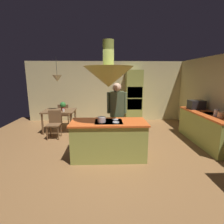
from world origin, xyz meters
TOP-DOWN VIEW (x-y plane):
  - ground at (0.00, 0.00)m, footprint 8.16×8.16m
  - wall_back at (0.00, 3.45)m, footprint 6.80×0.10m
  - kitchen_island at (0.00, -0.20)m, footprint 1.78×0.80m
  - counter_run_right at (2.84, 0.60)m, footprint 0.73×2.23m
  - oven_tower at (1.10, 3.04)m, footprint 0.66×0.62m
  - dining_table at (-1.70, 1.90)m, footprint 1.08×0.87m
  - person_at_island at (0.23, 0.47)m, footprint 0.53×0.24m
  - range_hood at (0.00, -0.20)m, footprint 1.10×1.10m
  - pendant_light_over_table at (-1.70, 1.90)m, footprint 0.32×0.32m
  - chair_facing_island at (-1.70, 1.25)m, footprint 0.40×0.40m
  - chair_by_back_wall at (-1.70, 2.55)m, footprint 0.40×0.40m
  - potted_plant_on_table at (-1.55, 1.86)m, footprint 0.20×0.20m
  - cup_on_table at (-1.50, 1.68)m, footprint 0.07×0.07m
  - canister_flour at (2.84, 0.05)m, footprint 0.13×0.13m
  - canister_sugar at (2.84, 0.23)m, footprint 0.11×0.11m
  - microwave_on_counter at (2.84, 1.26)m, footprint 0.46×0.36m
  - cooking_pot_on_cooktop at (-0.16, -0.33)m, footprint 0.18×0.18m

SIDE VIEW (x-z plane):
  - ground at x=0.00m, z-range 0.00..0.00m
  - kitchen_island at x=0.00m, z-range -0.01..0.92m
  - counter_run_right at x=2.84m, z-range 0.01..0.91m
  - chair_facing_island at x=-1.70m, z-range 0.07..0.94m
  - chair_by_back_wall at x=-1.70m, z-range 0.07..0.94m
  - dining_table at x=-1.70m, z-range 0.28..1.04m
  - cup_on_table at x=-1.50m, z-range 0.76..0.85m
  - potted_plant_on_table at x=-1.55m, z-range 0.78..1.08m
  - canister_flour at x=2.84m, z-range 0.90..1.05m
  - cooking_pot_on_cooktop at x=-0.16m, z-range 0.92..1.04m
  - canister_sugar at x=2.84m, z-range 0.90..1.08m
  - person_at_island at x=0.23m, z-range 0.14..1.90m
  - microwave_on_counter at x=2.84m, z-range 0.90..1.18m
  - oven_tower at x=1.10m, z-range 0.00..2.18m
  - wall_back at x=0.00m, z-range 0.00..2.55m
  - pendant_light_over_table at x=-1.70m, z-range 1.45..2.27m
  - range_hood at x=0.00m, z-range 1.45..2.45m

